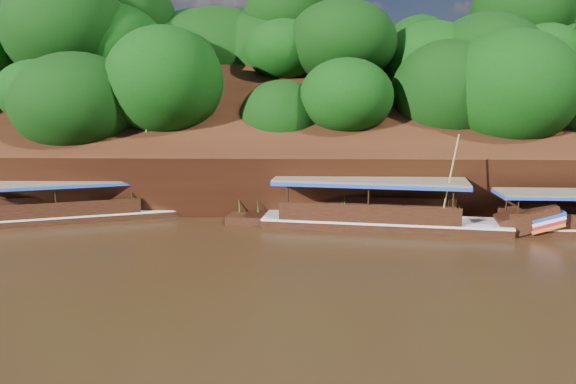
% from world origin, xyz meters
% --- Properties ---
extents(ground, '(160.00, 160.00, 0.00)m').
position_xyz_m(ground, '(0.00, 0.00, 0.00)').
color(ground, black).
rests_on(ground, ground).
extents(riverbank, '(120.00, 30.06, 19.40)m').
position_xyz_m(riverbank, '(-0.01, 22.73, 1.89)').
color(riverbank, black).
rests_on(riverbank, ground).
extents(boat_1, '(15.75, 4.37, 5.78)m').
position_xyz_m(boat_1, '(3.26, 7.62, 0.61)').
color(boat_1, black).
rests_on(boat_1, ground).
extents(boat_2, '(14.66, 6.41, 5.86)m').
position_xyz_m(boat_2, '(-14.41, 9.20, 0.53)').
color(boat_2, black).
rests_on(boat_2, ground).
extents(reeds, '(49.11, 2.30, 1.97)m').
position_xyz_m(reeds, '(-3.46, 9.68, 0.88)').
color(reeds, '#256318').
rests_on(reeds, ground).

